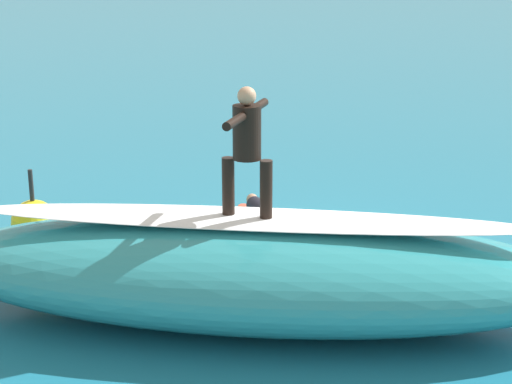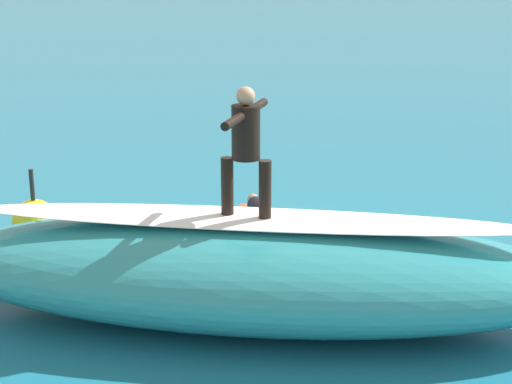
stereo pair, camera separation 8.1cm
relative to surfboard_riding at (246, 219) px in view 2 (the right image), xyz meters
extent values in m
plane|color=teal|center=(-0.75, -1.95, -1.37)|extent=(120.00, 120.00, 0.00)
ellipsoid|color=teal|center=(-0.06, 0.00, -0.70)|extent=(8.36, 2.65, 1.33)
ellipsoid|color=white|center=(-0.06, 0.00, 0.00)|extent=(7.10, 0.95, 0.08)
ellipsoid|color=yellow|center=(0.00, 0.00, 0.00)|extent=(2.00, 0.81, 0.08)
cylinder|color=black|center=(0.24, -0.04, 0.41)|extent=(0.16, 0.16, 0.74)
cylinder|color=black|center=(-0.24, 0.04, 0.41)|extent=(0.16, 0.16, 0.74)
cylinder|color=black|center=(0.00, 0.00, 1.11)|extent=(0.41, 0.41, 0.67)
sphere|color=tan|center=(0.00, 0.00, 1.55)|extent=(0.23, 0.23, 0.23)
cylinder|color=black|center=(0.08, 0.47, 1.34)|extent=(0.21, 0.61, 0.11)
cylinder|color=black|center=(-0.08, -0.47, 1.34)|extent=(0.21, 0.61, 0.11)
ellipsoid|color=#E0563D|center=(0.23, -3.76, -1.33)|extent=(1.44, 2.14, 0.09)
cylinder|color=black|center=(0.23, -3.76, -1.14)|extent=(0.64, 0.87, 0.29)
sphere|color=tan|center=(0.46, -4.21, -1.08)|extent=(0.21, 0.21, 0.21)
cylinder|color=black|center=(-0.20, -3.13, -1.22)|extent=(0.43, 0.67, 0.13)
cylinder|color=black|center=(-0.05, -3.05, -1.22)|extent=(0.43, 0.67, 0.13)
sphere|color=yellow|center=(3.77, -2.36, -1.01)|extent=(0.73, 0.73, 0.73)
cylinder|color=#262626|center=(3.77, -2.36, -0.39)|extent=(0.07, 0.07, 0.51)
ellipsoid|color=white|center=(-1.17, -0.68, -1.29)|extent=(0.85, 0.91, 0.16)
camera|label=1|loc=(-1.28, 9.76, 3.35)|focal=58.32mm
camera|label=2|loc=(-1.36, 9.75, 3.35)|focal=58.32mm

